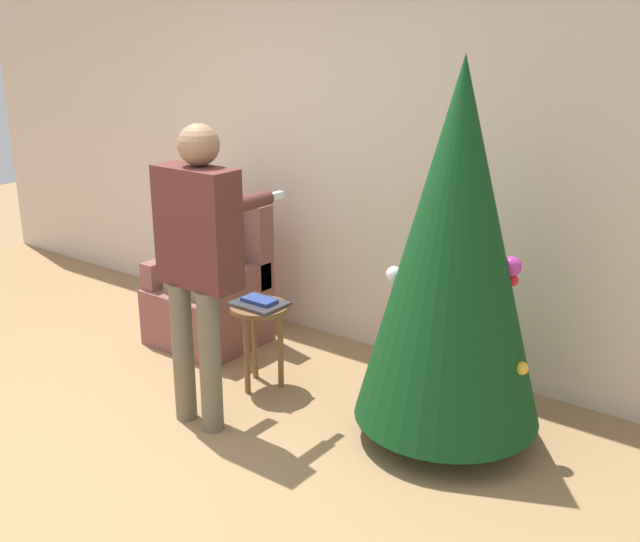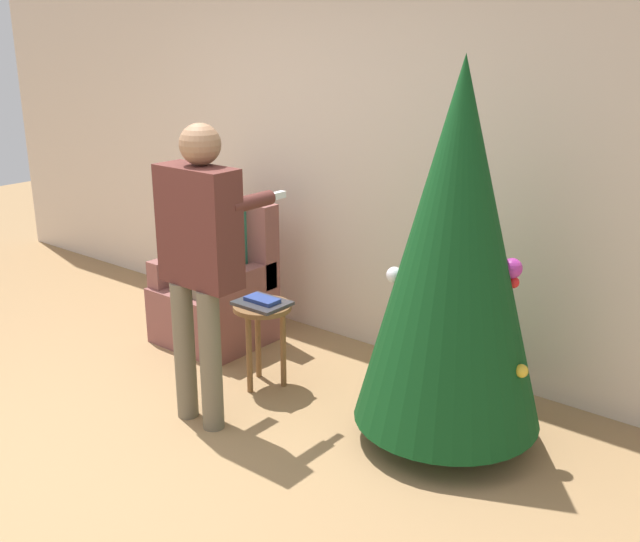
{
  "view_description": "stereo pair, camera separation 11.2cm",
  "coord_description": "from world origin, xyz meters",
  "px_view_note": "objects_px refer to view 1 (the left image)",
  "views": [
    {
      "loc": [
        2.95,
        -1.87,
        2.13
      ],
      "look_at": [
        0.72,
        1.07,
        0.93
      ],
      "focal_mm": 42.0,
      "sensor_mm": 36.0,
      "label": 1
    },
    {
      "loc": [
        3.04,
        -1.8,
        2.13
      ],
      "look_at": [
        0.72,
        1.07,
        0.93
      ],
      "focal_mm": 42.0,
      "sensor_mm": 36.0,
      "label": 2
    }
  ],
  "objects_px": {
    "christmas_tree": "(455,247)",
    "person_seated": "(207,252)",
    "side_stool": "(260,321)",
    "person_standing": "(199,250)",
    "armchair": "(212,295)"
  },
  "relations": [
    {
      "from": "armchair",
      "to": "person_standing",
      "type": "distance_m",
      "value": 1.33
    },
    {
      "from": "christmas_tree",
      "to": "side_stool",
      "type": "bearing_deg",
      "value": -172.86
    },
    {
      "from": "armchair",
      "to": "side_stool",
      "type": "xyz_separation_m",
      "value": [
        0.75,
        -0.34,
        0.09
      ]
    },
    {
      "from": "christmas_tree",
      "to": "person_seated",
      "type": "relative_size",
      "value": 1.65
    },
    {
      "from": "person_seated",
      "to": "armchair",
      "type": "bearing_deg",
      "value": 90.0
    },
    {
      "from": "person_standing",
      "to": "armchair",
      "type": "bearing_deg",
      "value": 132.9
    },
    {
      "from": "side_stool",
      "to": "person_standing",
      "type": "bearing_deg",
      "value": -86.09
    },
    {
      "from": "armchair",
      "to": "person_standing",
      "type": "xyz_separation_m",
      "value": [
        0.78,
        -0.84,
        0.67
      ]
    },
    {
      "from": "armchair",
      "to": "person_standing",
      "type": "bearing_deg",
      "value": -47.1
    },
    {
      "from": "side_stool",
      "to": "person_seated",
      "type": "bearing_deg",
      "value": 157.58
    },
    {
      "from": "christmas_tree",
      "to": "side_stool",
      "type": "height_order",
      "value": "christmas_tree"
    },
    {
      "from": "christmas_tree",
      "to": "person_seated",
      "type": "distance_m",
      "value": 2.0
    },
    {
      "from": "christmas_tree",
      "to": "person_standing",
      "type": "height_order",
      "value": "christmas_tree"
    },
    {
      "from": "christmas_tree",
      "to": "side_stool",
      "type": "distance_m",
      "value": 1.37
    },
    {
      "from": "armchair",
      "to": "person_seated",
      "type": "xyz_separation_m",
      "value": [
        0.0,
        -0.03,
        0.32
      ]
    }
  ]
}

